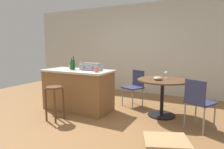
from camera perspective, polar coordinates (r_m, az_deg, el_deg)
ground_plane at (r=3.84m, az=-4.00°, el=-13.29°), size 8.80×8.80×0.00m
back_wall at (r=5.99m, az=9.01°, el=7.53°), size 8.00×0.10×2.70m
kitchen_island at (r=4.38m, az=-10.04°, el=-4.49°), size 1.55×0.75×0.90m
wooden_stool at (r=3.84m, az=-16.77°, el=-6.31°), size 0.30×0.30×0.66m
dining_table at (r=4.02m, az=14.76°, el=-3.92°), size 1.01×1.01×0.76m
folding_chair_near at (r=4.62m, az=6.76°, el=-3.17°), size 0.53×0.53×0.85m
folding_chair_far at (r=3.52m, az=24.28°, el=-7.03°), size 0.54×0.54×0.88m
toolbox at (r=4.18m, az=-6.16°, el=2.27°), size 0.44×0.23×0.16m
bottle_0 at (r=4.33m, az=-9.31°, el=2.40°), size 0.08×0.08×0.19m
bottle_1 at (r=4.40m, az=-11.32°, el=2.97°), size 0.06×0.06×0.30m
bottle_2 at (r=4.33m, az=-11.90°, el=2.68°), size 0.07×0.07×0.26m
cup_0 at (r=4.57m, az=-12.18°, el=2.22°), size 0.12×0.09×0.08m
cup_1 at (r=3.82m, az=-4.67°, el=1.45°), size 0.11×0.07×0.11m
wine_glass at (r=4.15m, az=15.81°, el=0.39°), size 0.07×0.07×0.14m
serving_bowl at (r=3.89m, az=13.51°, el=-1.09°), size 0.18×0.18×0.07m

